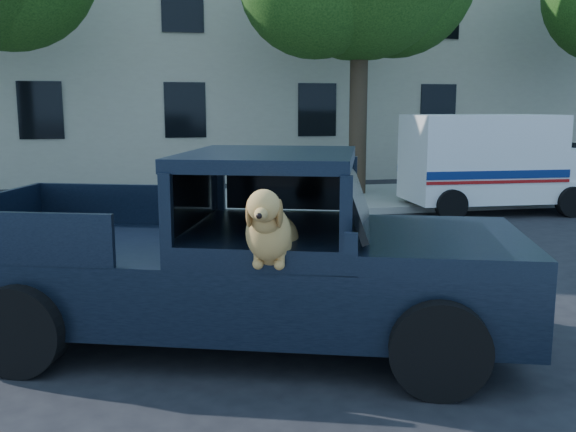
% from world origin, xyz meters
% --- Properties ---
extents(ground, '(120.00, 120.00, 0.00)m').
position_xyz_m(ground, '(0.00, 0.00, 0.00)').
color(ground, black).
rests_on(ground, ground).
extents(far_sidewalk, '(60.00, 4.00, 0.15)m').
position_xyz_m(far_sidewalk, '(0.00, 9.20, 0.07)').
color(far_sidewalk, gray).
rests_on(far_sidewalk, ground).
extents(lane_stripes, '(21.60, 0.14, 0.01)m').
position_xyz_m(lane_stripes, '(2.00, 3.40, 0.01)').
color(lane_stripes, silver).
rests_on(lane_stripes, ground).
extents(building_main, '(26.00, 6.00, 9.00)m').
position_xyz_m(building_main, '(3.00, 16.50, 4.50)').
color(building_main, '#C0B89E').
rests_on(building_main, ground).
extents(pickup_truck, '(5.67, 3.70, 1.89)m').
position_xyz_m(pickup_truck, '(0.62, 0.35, 0.64)').
color(pickup_truck, black).
rests_on(pickup_truck, ground).
extents(mail_truck, '(3.98, 2.16, 2.13)m').
position_xyz_m(mail_truck, '(7.20, 6.99, 0.93)').
color(mail_truck, silver).
rests_on(mail_truck, ground).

